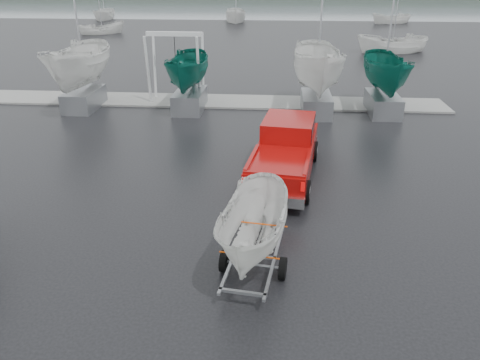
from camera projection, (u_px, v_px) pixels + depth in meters
ground_plane at (138, 196)px, 16.98m from camera, size 120.00×120.00×0.00m
lake at (258, 2)px, 107.54m from camera, size 300.00×300.00×0.00m
dock at (196, 101)px, 28.73m from camera, size 30.00×3.00×0.12m
pickup_truck at (286, 148)px, 18.35m from camera, size 2.97×6.52×2.09m
trailer_hitched at (256, 182)px, 11.77m from camera, size 1.89×3.73×4.93m
boat_hoist at (175, 57)px, 27.72m from camera, size 3.30×2.18×4.12m
keelboat_0 at (75, 35)px, 25.64m from camera, size 2.61×3.20×10.79m
keelboat_1 at (188, 51)px, 25.73m from camera, size 2.13×3.20×6.77m
keelboat_2 at (321, 35)px, 24.64m from camera, size 2.70×3.20×10.88m
keelboat_3 at (390, 50)px, 24.98m from camera, size 2.22×3.20×10.38m
moored_boat_0 at (103, 34)px, 57.06m from camera, size 2.98×2.96×10.81m
moored_boat_1 at (236, 22)px, 69.44m from camera, size 3.25×3.32×11.96m
moored_boat_2 at (391, 53)px, 44.87m from camera, size 3.21×3.16×11.54m
moored_boat_3 at (391, 23)px, 67.15m from camera, size 2.88×2.84×11.01m
moored_boat_4 at (105, 20)px, 71.82m from camera, size 2.79×2.86×11.45m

